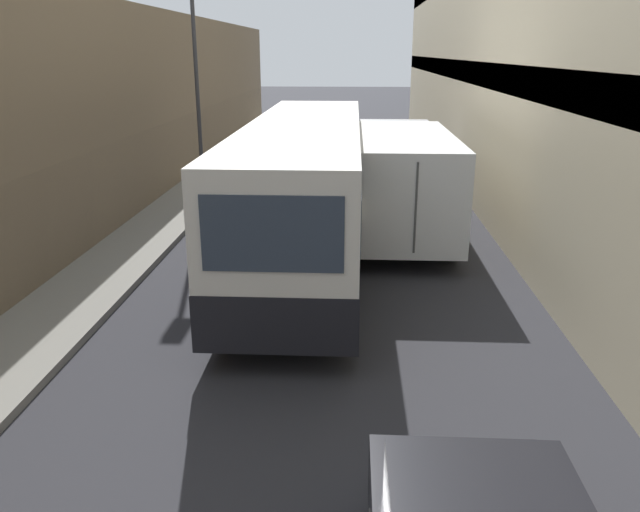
% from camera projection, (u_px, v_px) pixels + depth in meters
% --- Properties ---
extents(ground_plane, '(150.00, 150.00, 0.00)m').
position_uv_depth(ground_plane, '(320.00, 275.00, 13.59)').
color(ground_plane, '#2B2B30').
extents(sidewalk_left, '(1.83, 60.00, 0.14)m').
position_uv_depth(sidewalk_left, '(110.00, 268.00, 13.81)').
color(sidewalk_left, gray).
rests_on(sidewalk_left, ground_plane).
extents(building_left_shopfront, '(2.40, 60.00, 5.95)m').
position_uv_depth(building_left_shopfront, '(3.00, 148.00, 13.08)').
color(building_left_shopfront, '#847056').
rests_on(building_left_shopfront, ground_plane).
extents(bus, '(2.45, 12.02, 3.14)m').
position_uv_depth(bus, '(306.00, 187.00, 14.38)').
color(bus, silver).
rests_on(bus, ground_plane).
extents(box_truck, '(2.30, 8.50, 2.68)m').
position_uv_depth(box_truck, '(402.00, 173.00, 16.83)').
color(box_truck, silver).
rests_on(box_truck, ground_plane).
extents(panel_van, '(1.87, 4.45, 2.04)m').
position_uv_depth(panel_van, '(314.00, 133.00, 27.96)').
color(panel_van, '#BCBCC1').
rests_on(panel_van, ground_plane).
extents(street_lamp, '(0.36, 0.80, 8.03)m').
position_uv_depth(street_lamp, '(193.00, 17.00, 17.91)').
color(street_lamp, '#38383D').
rests_on(street_lamp, sidewalk_left).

